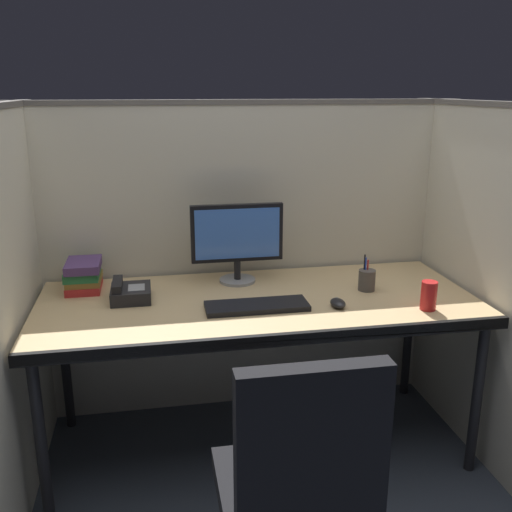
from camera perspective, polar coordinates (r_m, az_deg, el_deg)
ground_plane at (r=2.63m, az=1.49°, el=-21.88°), size 8.00×8.00×0.00m
cubicle_partition_rear at (r=2.92m, az=-1.41°, el=-0.31°), size 2.21×0.06×1.57m
cubicle_partition_left at (r=2.44m, az=-23.09°, el=-5.13°), size 0.06×1.41×1.57m
cubicle_partition_right at (r=2.77m, az=21.31°, el=-2.40°), size 0.06×1.41×1.57m
desk at (r=2.53m, az=0.26°, el=-5.39°), size 1.90×0.80×0.74m
monitor_center at (r=2.67m, az=-1.89°, el=1.82°), size 0.43×0.17×0.37m
keyboard_main at (r=2.41m, az=0.08°, el=-4.98°), size 0.43×0.15×0.02m
computer_mouse at (r=2.45m, az=8.12°, el=-4.64°), size 0.06×0.10×0.04m
book_stack at (r=2.73m, az=-16.73°, el=-1.83°), size 0.16×0.22×0.14m
pen_cup at (r=2.66m, az=10.93°, el=-2.34°), size 0.08×0.08×0.16m
soda_can at (r=2.48m, az=16.75°, el=-3.78°), size 0.07×0.07×0.12m
desk_phone at (r=2.56m, az=-12.43°, el=-3.55°), size 0.17×0.19×0.09m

